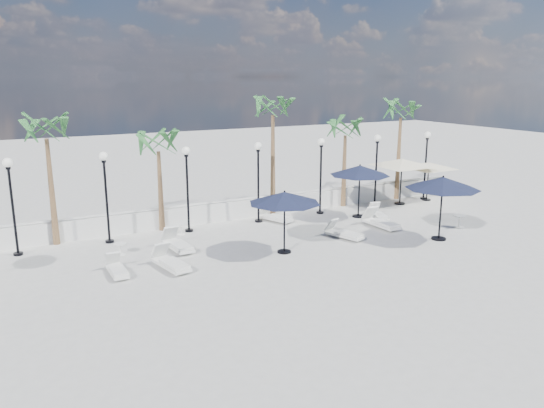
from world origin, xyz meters
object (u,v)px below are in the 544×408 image
lounger_2 (117,269)px  parasol_cream_sq_a (429,163)px  lounger_4 (275,217)px  lounger_5 (378,215)px  parasol_navy_left (285,198)px  lounger_3 (344,233)px  parasol_navy_right (443,183)px  parasol_navy_mid (360,171)px  parasol_cream_sq_b (402,159)px  lounger_6 (381,222)px  lounger_1 (178,244)px  lounger_0 (171,262)px

lounger_2 → parasol_cream_sq_a: (17.97, 3.65, 1.94)m
lounger_4 → lounger_5: 5.08m
parasol_navy_left → lounger_5: bearing=19.5°
lounger_3 → parasol_navy_right: size_ratio=0.60×
lounger_2 → parasol_navy_mid: bearing=11.2°
lounger_5 → lounger_3: bearing=-130.5°
parasol_navy_left → parasol_cream_sq_b: parasol_cream_sq_b is taller
parasol_navy_right → lounger_5: bearing=92.3°
lounger_2 → lounger_6: lounger_6 is taller
lounger_4 → parasol_cream_sq_b: parasol_cream_sq_b is taller
lounger_1 → parasol_navy_right: parasol_navy_right is taller
parasol_navy_mid → lounger_6: bearing=-96.6°
lounger_5 → parasol_navy_mid: 2.34m
parasol_cream_sq_a → lounger_5: bearing=-158.8°
lounger_1 → lounger_3: lounger_1 is taller
lounger_5 → parasol_cream_sq_b: bearing=52.7°
lounger_3 → parasol_navy_mid: size_ratio=0.63×
lounger_3 → lounger_4: (-1.35, 3.82, 0.00)m
lounger_3 → parasol_navy_left: (-3.22, -0.47, 2.00)m
lounger_5 → parasol_cream_sq_b: 4.27m
lounger_5 → parasol_cream_sq_b: (3.06, 1.94, 2.27)m
parasol_navy_left → parasol_navy_right: parasol_navy_right is taller
lounger_4 → parasol_navy_left: size_ratio=0.66×
lounger_4 → parasol_cream_sq_a: (9.70, -0.02, 1.92)m
lounger_3 → parasol_navy_mid: (2.71, 2.63, 2.11)m
lounger_6 → parasol_cream_sq_b: bearing=36.9°
parasol_navy_left → parasol_navy_right: 6.90m
parasol_navy_right → lounger_6: bearing=111.2°
parasol_cream_sq_b → lounger_2: bearing=-167.1°
lounger_2 → lounger_4: 9.05m
lounger_5 → parasol_cream_sq_a: 5.71m
lounger_2 → lounger_6: bearing=1.9°
lounger_2 → lounger_5: size_ratio=0.90×
lounger_0 → parasol_navy_left: (4.54, -0.31, 1.97)m
lounger_1 → parasol_cream_sq_b: bearing=2.9°
lounger_4 → lounger_5: bearing=-44.5°
lounger_6 → lounger_5: bearing=53.4°
lounger_0 → lounger_2: 1.88m
lounger_1 → parasol_navy_mid: 9.84m
parasol_navy_mid → parasol_cream_sq_b: parasol_cream_sq_b is taller
lounger_6 → parasol_navy_mid: parasol_navy_mid is taller
parasol_navy_left → lounger_6: bearing=10.5°
lounger_5 → parasol_navy_left: 7.24m
lounger_0 → lounger_4: 7.55m
lounger_6 → parasol_navy_right: size_ratio=0.66×
parasol_navy_mid → parasol_navy_right: (0.78, -4.66, 0.12)m
lounger_0 → lounger_5: lounger_0 is taller
lounger_2 → lounger_0: bearing=-9.4°
lounger_4 → parasol_navy_right: 7.91m
parasol_cream_sq_b → lounger_3: bearing=-149.3°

